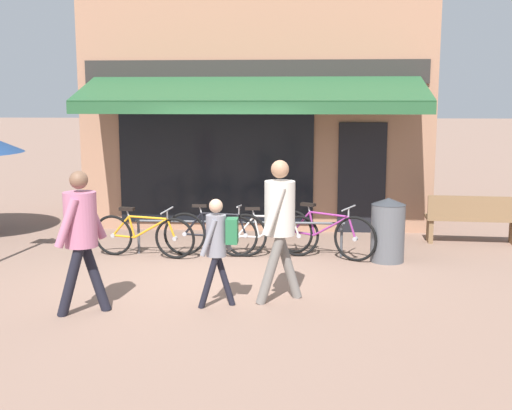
{
  "coord_description": "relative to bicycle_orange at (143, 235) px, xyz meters",
  "views": [
    {
      "loc": [
        1.22,
        -9.13,
        2.52
      ],
      "look_at": [
        0.59,
        -0.23,
        1.05
      ],
      "focal_mm": 45.0,
      "sensor_mm": 36.0,
      "label": 1
    }
  ],
  "objects": [
    {
      "name": "shop_front",
      "position": [
        1.64,
        3.73,
        2.83
      ],
      "size": [
        6.79,
        4.57,
        6.4
      ],
      "color": "#9E7056",
      "rests_on": "ground_plane"
    },
    {
      "name": "bike_rack_rail",
      "position": [
        1.52,
        0.25,
        0.11
      ],
      "size": [
        3.43,
        0.04,
        0.57
      ],
      "color": "#47494F",
      "rests_on": "ground_plane"
    },
    {
      "name": "bicycle_purple",
      "position": [
        2.89,
        0.22,
        0.03
      ],
      "size": [
        1.65,
        0.87,
        0.87
      ],
      "rotation": [
        0.02,
        0.0,
        -0.47
      ],
      "color": "black",
      "rests_on": "ground_plane"
    },
    {
      "name": "pedestrian_second_adult",
      "position": [
        -0.04,
        -2.75,
        0.67
      ],
      "size": [
        0.59,
        0.64,
        1.73
      ],
      "rotation": [
        0.0,
        0.0,
        3.19
      ],
      "color": "black",
      "rests_on": "ground_plane"
    },
    {
      "name": "bicycle_silver",
      "position": [
        2.0,
        0.22,
        -0.0
      ],
      "size": [
        1.66,
        0.52,
        0.82
      ],
      "rotation": [
        -0.11,
        0.0,
        0.1
      ],
      "color": "black",
      "rests_on": "ground_plane"
    },
    {
      "name": "bicycle_black",
      "position": [
        1.13,
        0.2,
        0.01
      ],
      "size": [
        1.71,
        0.52,
        0.86
      ],
      "rotation": [
        -0.11,
        0.0,
        -0.03
      ],
      "color": "black",
      "rests_on": "ground_plane"
    },
    {
      "name": "pedestrian_adult",
      "position": [
        2.26,
        -2.11,
        0.73
      ],
      "size": [
        0.59,
        0.68,
        1.8
      ],
      "rotation": [
        0.0,
        0.0,
        3.3
      ],
      "color": "slate",
      "rests_on": "ground_plane"
    },
    {
      "name": "pedestrian_child",
      "position": [
        1.54,
        -2.4,
        0.49
      ],
      "size": [
        0.49,
        0.4,
        1.35
      ],
      "rotation": [
        0.0,
        0.0,
        3.15
      ],
      "color": "black",
      "rests_on": "ground_plane"
    },
    {
      "name": "litter_bin",
      "position": [
        3.89,
        0.01,
        0.14
      ],
      "size": [
        0.54,
        0.54,
        1.01
      ],
      "color": "#515459",
      "rests_on": "ground_plane"
    },
    {
      "name": "park_bench",
      "position": [
        5.55,
        1.38,
        0.1
      ],
      "size": [
        1.62,
        0.54,
        0.87
      ],
      "rotation": [
        0.0,
        0.0,
        -0.06
      ],
      "color": "brown",
      "rests_on": "ground_plane"
    },
    {
      "name": "ground_plane",
      "position": [
        1.3,
        -0.81,
        -0.36
      ],
      "size": [
        160.0,
        160.0,
        0.0
      ],
      "primitive_type": "plane",
      "color": "#846656"
    },
    {
      "name": "bicycle_orange",
      "position": [
        0.0,
        0.0,
        0.0
      ],
      "size": [
        1.73,
        0.52,
        0.81
      ],
      "rotation": [
        0.04,
        0.0,
        -0.16
      ],
      "color": "black",
      "rests_on": "ground_plane"
    }
  ]
}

